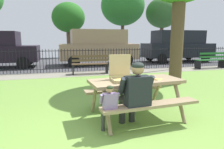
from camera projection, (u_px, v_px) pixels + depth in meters
ground at (86, 113)px, 4.39m from camera, size 28.00×11.25×0.02m
cobblestone_walkway at (69, 74)px, 9.06m from camera, size 28.00×1.40×0.01m
street_asphalt at (65, 63)px, 13.38m from camera, size 28.00×7.71×0.01m
picnic_table_foreground at (136, 88)px, 4.03m from camera, size 1.90×1.61×0.79m
pizza_box_open at (122, 76)px, 3.92m from camera, size 0.45×0.48×0.49m
pizza_slice_on_table at (157, 79)px, 4.02m from camera, size 0.23×0.20×0.02m
adult_at_table at (135, 93)px, 3.47m from camera, size 0.62×0.61×1.19m
child_at_table at (109, 105)px, 3.31m from camera, size 0.33×0.32×0.84m
iron_fence_streetside at (68, 60)px, 9.62m from camera, size 21.75×0.03×1.09m
park_bench_center at (90, 65)px, 9.09m from camera, size 1.62×0.53×0.85m
park_bench_right at (210, 60)px, 10.80m from camera, size 1.60×0.48×0.85m
lamp_post_walkway at (173, 19)px, 9.96m from camera, size 0.28×0.28×4.15m
parked_car_center at (98, 46)px, 12.32m from camera, size 4.60×1.96×2.08m
parked_car_right at (177, 45)px, 13.76m from camera, size 4.65×2.04×2.08m
far_tree_center at (68, 18)px, 17.34m from camera, size 2.79×2.79×4.57m
far_tree_midright at (123, 6)px, 18.41m from camera, size 3.93×3.93×6.25m
far_tree_right at (162, 13)px, 19.57m from camera, size 3.16×3.16×5.41m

